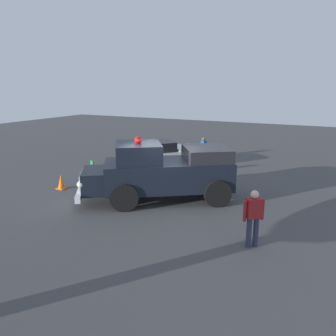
{
  "coord_description": "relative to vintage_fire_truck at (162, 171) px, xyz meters",
  "views": [
    {
      "loc": [
        -6.01,
        11.25,
        4.52
      ],
      "look_at": [
        -0.1,
        -0.36,
        1.31
      ],
      "focal_mm": 36.47,
      "sensor_mm": 36.0,
      "label": 1
    }
  ],
  "objects": [
    {
      "name": "ground_plane",
      "position": [
        -0.09,
        0.22,
        -1.2
      ],
      "size": [
        60.0,
        60.0,
        0.0
      ],
      "primitive_type": "plane",
      "color": "#424244"
    },
    {
      "name": "vintage_fire_truck",
      "position": [
        0.0,
        0.0,
        0.0
      ],
      "size": [
        6.12,
        5.18,
        2.59
      ],
      "color": "black",
      "rests_on": "ground"
    },
    {
      "name": "classic_hot_rod",
      "position": [
        2.67,
        -4.96,
        -0.45
      ],
      "size": [
        4.24,
        4.51,
        1.46
      ],
      "color": "black",
      "rests_on": "ground"
    },
    {
      "name": "lawn_chair_near_truck",
      "position": [
        1.48,
        -8.45,
        -0.61
      ],
      "size": [
        0.69,
        0.69,
        1.02
      ],
      "color": "#B7BABF",
      "rests_on": "ground"
    },
    {
      "name": "lawn_chair_by_car",
      "position": [
        0.75,
        -4.0,
        -0.61
      ],
      "size": [
        0.61,
        0.61,
        1.02
      ],
      "color": "#B7BABF",
      "rests_on": "ground"
    },
    {
      "name": "lawn_chair_spare",
      "position": [
        4.12,
        -0.94,
        -0.61
      ],
      "size": [
        0.69,
        0.69,
        1.02
      ],
      "color": "#B7BABF",
      "rests_on": "ground"
    },
    {
      "name": "spectator_seated",
      "position": [
        1.56,
        -8.35,
        -0.5
      ],
      "size": [
        0.63,
        0.65,
        1.29
      ],
      "color": "#383842",
      "rests_on": "ground"
    },
    {
      "name": "spectator_standing",
      "position": [
        -4.17,
        2.4,
        -0.23
      ],
      "size": [
        0.54,
        0.5,
        1.68
      ],
      "color": "#2D334C",
      "rests_on": "ground"
    },
    {
      "name": "traffic_cone",
      "position": [
        4.71,
        0.68,
        -0.89
      ],
      "size": [
        0.4,
        0.4,
        0.64
      ],
      "color": "orange",
      "rests_on": "ground"
    }
  ]
}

